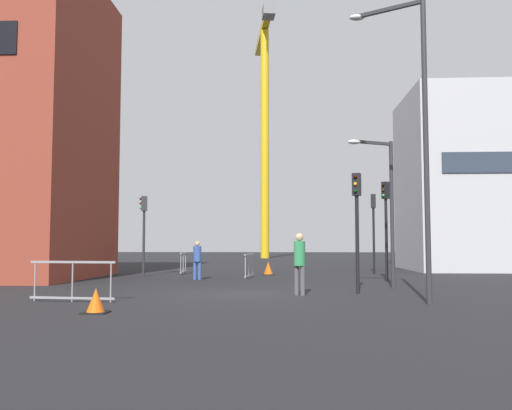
# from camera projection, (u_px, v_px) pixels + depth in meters

# --- Properties ---
(ground) EXTENTS (160.00, 160.00, 0.00)m
(ground) POSITION_uv_depth(u_px,v_px,m) (246.00, 294.00, 16.77)
(ground) COLOR black
(construction_crane) EXTENTS (2.76, 12.96, 25.45)m
(construction_crane) POSITION_uv_depth(u_px,v_px,m) (265.00, 108.00, 58.48)
(construction_crane) COLOR gold
(construction_crane) RESTS_ON ground
(streetlamp_tall) EXTENTS (1.90, 1.11, 8.05)m
(streetlamp_tall) POSITION_uv_depth(u_px,v_px,m) (416.00, 122.00, 14.36)
(streetlamp_tall) COLOR #2D2D30
(streetlamp_tall) RESTS_ON ground
(streetlamp_short) EXTENTS (1.65, 0.83, 5.14)m
(streetlamp_short) POSITION_uv_depth(u_px,v_px,m) (385.00, 197.00, 19.03)
(streetlamp_short) COLOR #2D2D30
(streetlamp_short) RESTS_ON ground
(traffic_light_verge) EXTENTS (0.37, 0.37, 4.09)m
(traffic_light_verge) POSITION_uv_depth(u_px,v_px,m) (386.00, 214.00, 22.50)
(traffic_light_verge) COLOR black
(traffic_light_verge) RESTS_ON ground
(traffic_light_corner) EXTENTS (0.32, 0.39, 3.74)m
(traffic_light_corner) POSITION_uv_depth(u_px,v_px,m) (357.00, 212.00, 17.06)
(traffic_light_corner) COLOR black
(traffic_light_corner) RESTS_ON ground
(traffic_light_far) EXTENTS (0.27, 0.38, 4.07)m
(traffic_light_far) POSITION_uv_depth(u_px,v_px,m) (373.00, 220.00, 27.96)
(traffic_light_far) COLOR black
(traffic_light_far) RESTS_ON ground
(traffic_light_median) EXTENTS (0.39, 0.31, 3.79)m
(traffic_light_median) POSITION_uv_depth(u_px,v_px,m) (144.00, 222.00, 25.95)
(traffic_light_median) COLOR #2D2D30
(traffic_light_median) RESTS_ON ground
(pedestrian_walking) EXTENTS (0.34, 0.34, 1.64)m
(pedestrian_walking) POSITION_uv_depth(u_px,v_px,m) (197.00, 257.00, 23.25)
(pedestrian_walking) COLOR #33519E
(pedestrian_walking) RESTS_ON ground
(pedestrian_waiting) EXTENTS (0.34, 0.34, 1.85)m
(pedestrian_waiting) POSITION_uv_depth(u_px,v_px,m) (300.00, 259.00, 16.34)
(pedestrian_waiting) COLOR #4C4C51
(pedestrian_waiting) RESTS_ON ground
(safety_barrier_front) EXTENTS (0.23, 2.33, 1.08)m
(safety_barrier_front) POSITION_uv_depth(u_px,v_px,m) (183.00, 263.00, 27.80)
(safety_barrier_front) COLOR #9EA0A5
(safety_barrier_front) RESTS_ON ground
(safety_barrier_right_run) EXTENTS (0.29, 1.91, 1.08)m
(safety_barrier_right_run) POSITION_uv_depth(u_px,v_px,m) (249.00, 265.00, 24.45)
(safety_barrier_right_run) COLOR #9EA0A5
(safety_barrier_right_run) RESTS_ON ground
(safety_barrier_rear) EXTENTS (2.39, 0.31, 1.08)m
(safety_barrier_rear) POSITION_uv_depth(u_px,v_px,m) (72.00, 280.00, 14.54)
(safety_barrier_rear) COLOR gray
(safety_barrier_rear) RESTS_ON ground
(traffic_cone_by_barrier) EXTENTS (0.55, 0.55, 0.55)m
(traffic_cone_by_barrier) POSITION_uv_depth(u_px,v_px,m) (96.00, 302.00, 12.14)
(traffic_cone_by_barrier) COLOR black
(traffic_cone_by_barrier) RESTS_ON ground
(traffic_cone_on_verge) EXTENTS (0.63, 0.63, 0.64)m
(traffic_cone_on_verge) POSITION_uv_depth(u_px,v_px,m) (268.00, 269.00, 27.07)
(traffic_cone_on_verge) COLOR black
(traffic_cone_on_verge) RESTS_ON ground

